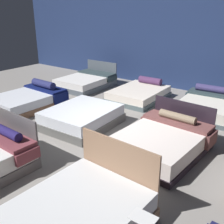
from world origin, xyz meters
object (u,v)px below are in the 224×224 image
Objects in this scene: bed_10 at (207,106)px; bed_5 at (82,117)px; bed_9 at (139,94)px; bed_2 at (72,220)px; bed_4 at (29,100)px; bed_6 at (162,141)px; bed_8 at (87,81)px.

bed_5 is at bearing -132.73° from bed_10.
bed_9 is at bearing 86.15° from bed_5.
bed_4 is (-4.82, 2.92, -0.00)m from bed_2.
bed_10 is at bearing 92.73° from bed_2.
bed_4 reaches higher than bed_9.
bed_6 is at bearing 93.59° from bed_2.
bed_2 is 1.05× the size of bed_9.
bed_9 is (0.06, 2.86, -0.04)m from bed_5.
bed_2 reaches higher than bed_10.
bed_6 is (4.75, -0.04, 0.01)m from bed_4.
bed_4 is 2.85m from bed_8.
bed_4 is 1.00× the size of bed_8.
bed_10 is at bearing -1.04° from bed_8.
bed_10 reaches higher than bed_9.
bed_9 is at bearing 114.95° from bed_2.
bed_4 is 4.75m from bed_6.
bed_10 is (2.34, 0.07, 0.03)m from bed_9.
bed_2 is at bearing -51.06° from bed_8.
bed_2 is at bearing -92.98° from bed_10.
bed_6 is (-0.07, 2.88, 0.01)m from bed_2.
bed_9 is (2.43, 2.79, -0.04)m from bed_4.
bed_9 is at bearing -2.51° from bed_8.
bed_6 reaches higher than bed_9.
bed_6 is 3.67m from bed_9.
bed_8 is (-4.88, 5.77, -0.02)m from bed_2.
bed_6 is (2.38, 0.03, 0.01)m from bed_5.
bed_8 is at bearing 127.24° from bed_5.
bed_8 reaches higher than bed_4.
bed_2 is at bearing -51.92° from bed_5.
bed_5 is at bearing -175.90° from bed_6.
bed_2 is 1.02× the size of bed_4.
bed_2 is 1.11× the size of bed_10.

